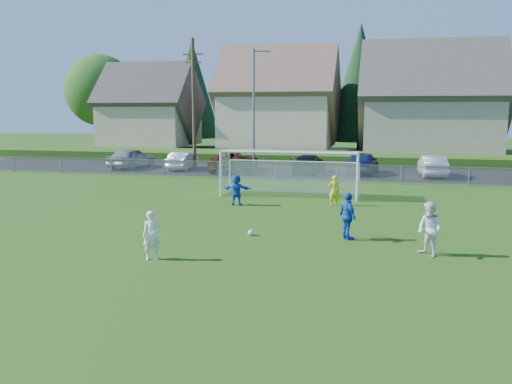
{
  "coord_description": "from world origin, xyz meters",
  "views": [
    {
      "loc": [
        5.02,
        -12.88,
        4.72
      ],
      "look_at": [
        0.0,
        8.0,
        1.4
      ],
      "focal_mm": 38.0,
      "sensor_mm": 36.0,
      "label": 1
    }
  ],
  "objects_px": {
    "player_white_b": "(430,229)",
    "car_b": "(183,161)",
    "car_e": "(362,163)",
    "soccer_goal": "(291,166)",
    "player_blue_b": "(237,190)",
    "car_c": "(234,161)",
    "player_blue_a": "(348,216)",
    "player_white_a": "(152,235)",
    "soccer_ball": "(251,233)",
    "goalkeeper": "(334,190)",
    "car_d": "(308,164)",
    "car_a": "(131,158)",
    "car_f": "(432,166)"
  },
  "relations": [
    {
      "from": "soccer_ball",
      "to": "player_blue_a",
      "type": "xyz_separation_m",
      "value": [
        3.57,
        0.22,
        0.75
      ]
    },
    {
      "from": "soccer_goal",
      "to": "car_a",
      "type": "bearing_deg",
      "value": 144.18
    },
    {
      "from": "soccer_ball",
      "to": "goalkeeper",
      "type": "relative_size",
      "value": 0.15
    },
    {
      "from": "car_b",
      "to": "soccer_goal",
      "type": "relative_size",
      "value": 0.55
    },
    {
      "from": "player_white_a",
      "to": "car_d",
      "type": "distance_m",
      "value": 24.26
    },
    {
      "from": "car_c",
      "to": "car_d",
      "type": "bearing_deg",
      "value": -174.52
    },
    {
      "from": "player_blue_b",
      "to": "car_e",
      "type": "relative_size",
      "value": 0.31
    },
    {
      "from": "player_white_a",
      "to": "player_white_b",
      "type": "height_order",
      "value": "player_white_b"
    },
    {
      "from": "player_white_a",
      "to": "car_b",
      "type": "height_order",
      "value": "player_white_a"
    },
    {
      "from": "player_white_a",
      "to": "player_blue_a",
      "type": "height_order",
      "value": "player_blue_a"
    },
    {
      "from": "player_blue_a",
      "to": "car_e",
      "type": "xyz_separation_m",
      "value": [
        -0.38,
        20.48,
        -0.04
      ]
    },
    {
      "from": "player_blue_a",
      "to": "car_b",
      "type": "bearing_deg",
      "value": 1.52
    },
    {
      "from": "player_blue_a",
      "to": "car_e",
      "type": "bearing_deg",
      "value": -32.52
    },
    {
      "from": "car_c",
      "to": "player_white_a",
      "type": "bearing_deg",
      "value": 102.32
    },
    {
      "from": "car_a",
      "to": "car_c",
      "type": "relative_size",
      "value": 0.86
    },
    {
      "from": "player_blue_a",
      "to": "car_d",
      "type": "xyz_separation_m",
      "value": [
        -4.27,
        20.12,
        -0.17
      ]
    },
    {
      "from": "player_white_a",
      "to": "player_white_b",
      "type": "relative_size",
      "value": 0.88
    },
    {
      "from": "car_d",
      "to": "car_f",
      "type": "xyz_separation_m",
      "value": [
        8.74,
        0.03,
        0.05
      ]
    },
    {
      "from": "goalkeeper",
      "to": "car_e",
      "type": "height_order",
      "value": "car_e"
    },
    {
      "from": "player_blue_b",
      "to": "car_d",
      "type": "xyz_separation_m",
      "value": [
        1.55,
        14.22,
        -0.07
      ]
    },
    {
      "from": "car_a",
      "to": "player_blue_a",
      "type": "bearing_deg",
      "value": 140.03
    },
    {
      "from": "car_e",
      "to": "soccer_goal",
      "type": "relative_size",
      "value": 0.65
    },
    {
      "from": "car_c",
      "to": "car_d",
      "type": "xyz_separation_m",
      "value": [
        5.6,
        0.27,
        -0.08
      ]
    },
    {
      "from": "car_d",
      "to": "car_e",
      "type": "bearing_deg",
      "value": -172.17
    },
    {
      "from": "soccer_ball",
      "to": "goalkeeper",
      "type": "distance_m",
      "value": 7.56
    },
    {
      "from": "player_white_b",
      "to": "car_c",
      "type": "height_order",
      "value": "player_white_b"
    },
    {
      "from": "car_d",
      "to": "soccer_goal",
      "type": "distance_m",
      "value": 10.7
    },
    {
      "from": "goalkeeper",
      "to": "car_f",
      "type": "xyz_separation_m",
      "value": [
        5.61,
        13.23,
        -0.01
      ]
    },
    {
      "from": "player_blue_b",
      "to": "car_c",
      "type": "xyz_separation_m",
      "value": [
        -4.05,
        13.95,
        0.01
      ]
    },
    {
      "from": "player_white_b",
      "to": "car_f",
      "type": "distance_m",
      "value": 21.83
    },
    {
      "from": "player_blue_a",
      "to": "goalkeeper",
      "type": "bearing_deg",
      "value": -24.21
    },
    {
      "from": "player_blue_a",
      "to": "soccer_goal",
      "type": "relative_size",
      "value": 0.23
    },
    {
      "from": "player_white_b",
      "to": "goalkeeper",
      "type": "xyz_separation_m",
      "value": [
        -3.86,
        8.53,
        -0.13
      ]
    },
    {
      "from": "soccer_ball",
      "to": "player_blue_a",
      "type": "distance_m",
      "value": 3.66
    },
    {
      "from": "soccer_ball",
      "to": "car_b",
      "type": "distance_m",
      "value": 22.96
    },
    {
      "from": "car_e",
      "to": "car_b",
      "type": "bearing_deg",
      "value": 7.35
    },
    {
      "from": "car_b",
      "to": "player_blue_b",
      "type": "bearing_deg",
      "value": 117.06
    },
    {
      "from": "car_b",
      "to": "car_d",
      "type": "distance_m",
      "value": 9.9
    },
    {
      "from": "player_white_b",
      "to": "car_b",
      "type": "bearing_deg",
      "value": 177.02
    },
    {
      "from": "soccer_ball",
      "to": "car_e",
      "type": "xyz_separation_m",
      "value": [
        3.19,
        20.7,
        0.71
      ]
    },
    {
      "from": "car_f",
      "to": "goalkeeper",
      "type": "bearing_deg",
      "value": 63.44
    },
    {
      "from": "soccer_ball",
      "to": "car_b",
      "type": "xyz_separation_m",
      "value": [
        -10.6,
        20.37,
        0.57
      ]
    },
    {
      "from": "player_blue_a",
      "to": "car_e",
      "type": "height_order",
      "value": "player_blue_a"
    },
    {
      "from": "soccer_goal",
      "to": "car_e",
      "type": "bearing_deg",
      "value": 72.95
    },
    {
      "from": "player_white_a",
      "to": "car_d",
      "type": "xyz_separation_m",
      "value": [
        1.54,
        24.21,
        -0.08
      ]
    },
    {
      "from": "player_white_a",
      "to": "car_f",
      "type": "xyz_separation_m",
      "value": [
        10.28,
        24.24,
        -0.04
      ]
    },
    {
      "from": "player_white_b",
      "to": "player_blue_a",
      "type": "height_order",
      "value": "player_white_b"
    },
    {
      "from": "player_white_a",
      "to": "player_blue_a",
      "type": "relative_size",
      "value": 0.9
    },
    {
      "from": "player_blue_b",
      "to": "car_d",
      "type": "bearing_deg",
      "value": -95.09
    },
    {
      "from": "car_a",
      "to": "car_e",
      "type": "distance_m",
      "value": 18.12
    }
  ]
}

